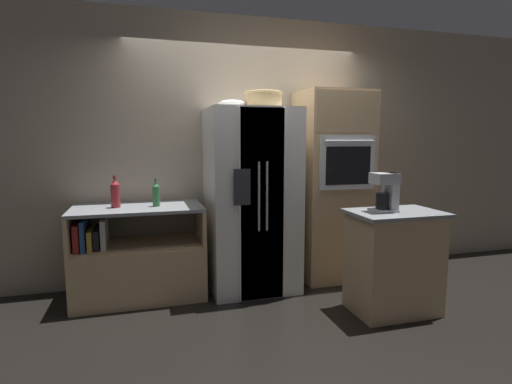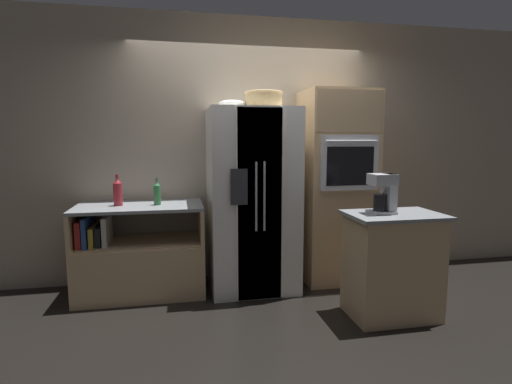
{
  "view_description": "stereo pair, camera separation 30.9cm",
  "coord_description": "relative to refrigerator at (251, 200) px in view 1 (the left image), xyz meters",
  "views": [
    {
      "loc": [
        -1.09,
        -3.83,
        1.52
      ],
      "look_at": [
        -0.02,
        -0.08,
        1.0
      ],
      "focal_mm": 28.0,
      "sensor_mm": 36.0,
      "label": 1
    },
    {
      "loc": [
        -0.79,
        -3.9,
        1.52
      ],
      "look_at": [
        -0.02,
        -0.08,
        1.0
      ],
      "focal_mm": 28.0,
      "sensor_mm": 36.0,
      "label": 2
    }
  ],
  "objects": [
    {
      "name": "refrigerator",
      "position": [
        0.0,
        0.0,
        0.0
      ],
      "size": [
        0.86,
        0.8,
        1.82
      ],
      "color": "white",
      "rests_on": "ground_plane"
    },
    {
      "name": "ground_plane",
      "position": [
        0.04,
        -0.01,
        -0.91
      ],
      "size": [
        20.0,
        20.0,
        0.0
      ],
      "primitive_type": "plane",
      "color": "black"
    },
    {
      "name": "coffee_maker",
      "position": [
        0.96,
        -0.89,
        0.17
      ],
      "size": [
        0.2,
        0.18,
        0.33
      ],
      "color": "#B2B2B7",
      "rests_on": "island_counter"
    },
    {
      "name": "wicker_basket",
      "position": [
        0.1,
        -0.07,
        0.99
      ],
      "size": [
        0.37,
        0.37,
        0.15
      ],
      "color": "tan",
      "rests_on": "refrigerator"
    },
    {
      "name": "bottle_tall",
      "position": [
        -1.3,
        0.06,
        0.11
      ],
      "size": [
        0.08,
        0.08,
        0.3
      ],
      "color": "maroon",
      "rests_on": "counter_left"
    },
    {
      "name": "wall_oven",
      "position": [
        0.93,
        0.07,
        0.11
      ],
      "size": [
        0.73,
        0.68,
        2.02
      ],
      "color": "tan",
      "rests_on": "ground_plane"
    },
    {
      "name": "fruit_bowl",
      "position": [
        -0.2,
        -0.02,
        0.95
      ],
      "size": [
        0.26,
        0.26,
        0.07
      ],
      "color": "white",
      "rests_on": "refrigerator"
    },
    {
      "name": "counter_left",
      "position": [
        -1.12,
        0.05,
        -0.58
      ],
      "size": [
        1.21,
        0.67,
        0.88
      ],
      "color": "tan",
      "rests_on": "ground_plane"
    },
    {
      "name": "bottle_short",
      "position": [
        -0.93,
        0.03,
        0.09
      ],
      "size": [
        0.07,
        0.07,
        0.26
      ],
      "color": "#33723F",
      "rests_on": "counter_left"
    },
    {
      "name": "island_counter",
      "position": [
        1.04,
        -0.91,
        -0.46
      ],
      "size": [
        0.78,
        0.53,
        0.9
      ],
      "color": "tan",
      "rests_on": "ground_plane"
    },
    {
      "name": "wall_back",
      "position": [
        0.04,
        0.42,
        0.49
      ],
      "size": [
        12.0,
        0.06,
        2.8
      ],
      "color": "tan",
      "rests_on": "ground_plane"
    }
  ]
}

